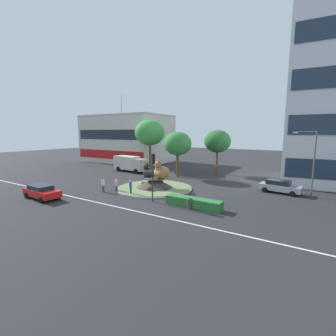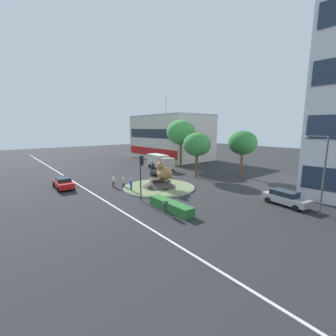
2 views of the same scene
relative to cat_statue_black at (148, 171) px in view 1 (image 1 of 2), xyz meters
The scene contains 19 objects.
ground_plane 2.41m from the cat_statue_black, ahead, with size 160.00×160.00×0.00m, color #28282B.
lane_centreline 8.46m from the cat_statue_black, 82.86° to the right, with size 112.00×0.20×0.01m, color silver.
roundabout_island 1.95m from the cat_statue_black, ahead, with size 9.58×9.58×1.44m.
cat_statue_black is the anchor object (origin of this frame).
cat_statue_tabby 1.99m from the cat_statue_black, ahead, with size 2.28×2.53×2.48m.
traffic_light_mast 6.51m from the cat_statue_black, 48.72° to the right, with size 0.34×0.46×5.05m.
shophouse_block 30.54m from the cat_statue_black, 137.02° to the left, with size 20.94×13.05×16.17m.
clipped_hedge_strip 9.69m from the cat_statue_black, 25.85° to the right, with size 5.67×1.20×0.90m, color #2D7033.
broadleaf_tree_behind_island 9.36m from the cat_statue_black, 94.28° to the left, with size 4.46×4.46×7.33m.
second_tree_near_tower 16.76m from the cat_statue_black, 125.75° to the left, with size 5.77×5.77×9.66m.
third_tree_left 15.56m from the cat_statue_black, 75.41° to the left, with size 4.55×4.55×7.65m.
streetlight_arm 19.06m from the cat_statue_black, 18.84° to the left, with size 2.40×0.65×7.39m.
pedestrian_pink_shirt 4.54m from the cat_statue_black, 117.10° to the right, with size 0.39×0.39×1.60m.
pedestrian_white_shirt 5.92m from the cat_statue_black, 125.67° to the right, with size 0.38×0.38×1.76m.
pedestrian_blue_shirt 4.26m from the cat_statue_black, 83.40° to the right, with size 0.30×0.30×1.78m.
sedan_on_far_lane 12.49m from the cat_statue_black, 123.71° to the right, with size 4.85×2.29×1.47m.
hatchback_near_shophouse 16.24m from the cat_statue_black, 22.70° to the left, with size 4.79×2.37×1.56m.
delivery_box_truck 13.70m from the cat_statue_black, 141.03° to the left, with size 7.09×3.09×2.84m.
litter_bin 9.83m from the cat_statue_black, 29.15° to the right, with size 0.56×0.56×0.90m.
Camera 1 is at (17.28, -24.17, 7.20)m, focal length 25.20 mm.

